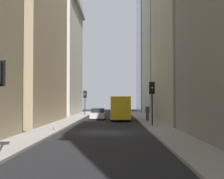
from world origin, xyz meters
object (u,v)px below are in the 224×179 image
Objects in this scene: delivery_truck at (120,108)px; sedan_silver at (98,114)px; traffic_light_far_junction at (85,97)px; discarded_bottle at (53,129)px; pedestrian at (147,112)px; traffic_light_midblock at (152,93)px.

delivery_truck is 1.50× the size of sedan_silver.
discarded_bottle is (-27.87, -0.13, -2.67)m from traffic_light_far_junction.
discarded_bottle is (-12.11, 8.20, -0.89)m from pedestrian.
pedestrian is (-5.25, -5.75, 0.47)m from sedan_silver.
traffic_light_midblock is 2.16× the size of pedestrian.
traffic_light_far_junction reaches higher than discarded_bottle.
traffic_light_midblock is at bearing -164.38° from delivery_truck.
pedestrian is at bearing -152.15° from traffic_light_far_junction.
pedestrian is at bearing -34.12° from discarded_bottle.
sedan_silver is 17.53m from discarded_bottle.
discarded_bottle is at bearing 171.95° from sedan_silver.
discarded_bottle is at bearing 123.28° from traffic_light_midblock.
sedan_silver is (2.28, 2.80, -0.80)m from delivery_truck.
traffic_light_midblock is at bearing 178.30° from pedestrian.
sedan_silver is 1.09× the size of traffic_light_midblock.
traffic_light_midblock is 14.58× the size of discarded_bottle.
delivery_truck is 4.20m from pedestrian.
delivery_truck is 3.55× the size of pedestrian.
traffic_light_far_junction is 14.02× the size of discarded_bottle.
discarded_bottle is at bearing 160.79° from delivery_truck.
pedestrian is (6.85, -0.20, -1.90)m from traffic_light_midblock.
traffic_light_far_junction is 2.08× the size of pedestrian.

